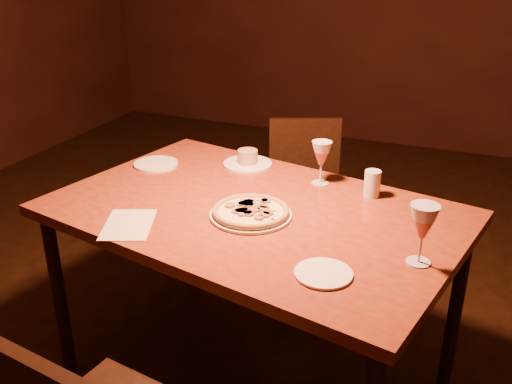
% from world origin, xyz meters
% --- Properties ---
extents(dining_table, '(1.68, 1.26, 0.81)m').
position_xyz_m(dining_table, '(-0.09, 0.10, 0.74)').
color(dining_table, '#94481F').
rests_on(dining_table, floor).
extents(chair_far, '(0.53, 0.53, 0.84)m').
position_xyz_m(chair_far, '(-0.21, 1.13, 0.47)').
color(chair_far, black).
rests_on(chair_far, floor).
extents(pizza_plate, '(0.30, 0.30, 0.03)m').
position_xyz_m(pizza_plate, '(-0.08, 0.03, 0.83)').
color(pizza_plate, white).
rests_on(pizza_plate, dining_table).
extents(ramekin_saucer, '(0.22, 0.22, 0.07)m').
position_xyz_m(ramekin_saucer, '(-0.30, 0.51, 0.83)').
color(ramekin_saucer, white).
rests_on(ramekin_saucer, dining_table).
extents(wine_glass_far, '(0.08, 0.08, 0.18)m').
position_xyz_m(wine_glass_far, '(0.07, 0.43, 0.90)').
color(wine_glass_far, '#B9574D').
rests_on(wine_glass_far, dining_table).
extents(wine_glass_right, '(0.09, 0.09, 0.20)m').
position_xyz_m(wine_glass_right, '(0.54, -0.07, 0.91)').
color(wine_glass_right, '#B9574D').
rests_on(wine_glass_right, dining_table).
extents(water_tumbler, '(0.06, 0.06, 0.11)m').
position_xyz_m(water_tumbler, '(0.29, 0.39, 0.87)').
color(water_tumbler, silver).
rests_on(water_tumbler, dining_table).
extents(side_plate_left, '(0.20, 0.20, 0.01)m').
position_xyz_m(side_plate_left, '(-0.68, 0.35, 0.82)').
color(side_plate_left, white).
rests_on(side_plate_left, dining_table).
extents(side_plate_near, '(0.18, 0.18, 0.01)m').
position_xyz_m(side_plate_near, '(0.29, -0.25, 0.82)').
color(side_plate_near, white).
rests_on(side_plate_near, dining_table).
extents(menu_card, '(0.25, 0.29, 0.00)m').
position_xyz_m(menu_card, '(-0.45, -0.20, 0.81)').
color(menu_card, beige).
rests_on(menu_card, dining_table).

